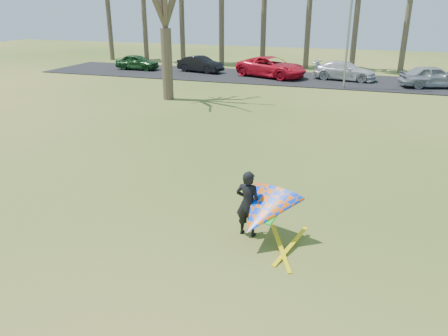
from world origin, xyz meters
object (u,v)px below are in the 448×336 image
(car_2, at_px, (271,67))
(car_1, at_px, (200,64))
(car_3, at_px, (345,71))
(car_4, at_px, (433,77))
(streetlight, at_px, (352,21))
(car_0, at_px, (137,62))
(kite_flyer, at_px, (261,211))

(car_2, bearing_deg, car_1, 104.93)
(car_3, bearing_deg, car_4, -93.31)
(car_1, xyz_separation_m, car_4, (17.88, -1.50, 0.09))
(streetlight, xyz_separation_m, car_0, (-18.00, 3.23, -3.76))
(car_3, xyz_separation_m, car_4, (6.02, -1.29, 0.07))
(car_2, distance_m, kite_flyer, 25.46)
(car_0, bearing_deg, car_3, -89.31)
(car_0, distance_m, car_2, 12.04)
(car_4, xyz_separation_m, kite_flyer, (-6.21, -24.03, 0.04))
(car_1, distance_m, car_4, 17.94)
(car_0, bearing_deg, car_2, -91.05)
(car_0, bearing_deg, streetlight, -100.22)
(car_4, bearing_deg, streetlight, 94.86)
(car_0, xyz_separation_m, kite_flyer, (17.43, -25.09, 0.14))
(car_1, distance_m, car_3, 11.85)
(car_3, distance_m, car_4, 6.16)
(car_2, xyz_separation_m, car_4, (11.61, -0.86, -0.04))
(streetlight, relative_size, car_0, 2.11)
(car_2, bearing_deg, streetlight, -96.05)
(car_0, relative_size, car_4, 0.87)
(streetlight, distance_m, kite_flyer, 22.17)
(streetlight, xyz_separation_m, car_1, (-12.23, 3.66, -3.74))
(car_1, bearing_deg, kite_flyer, -141.29)
(car_2, bearing_deg, car_3, -64.74)
(car_1, distance_m, car_2, 6.30)
(streetlight, bearing_deg, car_3, 96.29)
(car_0, height_order, car_4, car_4)
(car_1, bearing_deg, car_3, -76.83)
(car_4, relative_size, kite_flyer, 1.83)
(car_1, bearing_deg, car_4, -80.64)
(car_2, distance_m, car_4, 11.64)
(car_1, relative_size, car_2, 0.71)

